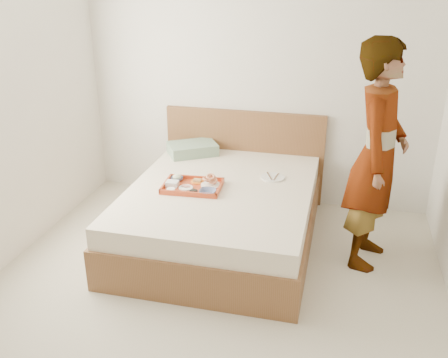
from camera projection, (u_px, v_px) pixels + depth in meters
ground at (204, 309)px, 3.61m from camera, size 3.50×4.00×0.01m
wall_back at (258, 76)px, 4.88m from camera, size 3.50×0.01×2.60m
bed at (221, 214)px, 4.42m from camera, size 1.65×2.00×0.53m
headboard at (244, 155)px, 5.21m from camera, size 1.65×0.06×0.95m
pillow at (192, 149)px, 5.06m from camera, size 0.57×0.52×0.11m
tray at (192, 186)px, 4.28m from camera, size 0.52×0.39×0.05m
prawn_plate at (211, 185)px, 4.31m from camera, size 0.18×0.18×0.01m
navy_bowl_big at (208, 192)px, 4.15m from camera, size 0.15×0.15×0.03m
sauce_dish at (194, 192)px, 4.15m from camera, size 0.08×0.08×0.03m
meat_plate at (186, 188)px, 4.26m from camera, size 0.13×0.13×0.01m
bread_plate at (197, 181)px, 4.38m from camera, size 0.13×0.13×0.01m
salad_bowl at (177, 179)px, 4.41m from camera, size 0.12×0.12×0.03m
plastic_tub at (172, 184)px, 4.29m from camera, size 0.11×0.09×0.05m
cheese_round at (171, 190)px, 4.19m from camera, size 0.08×0.08×0.03m
dinner_plate at (273, 177)px, 4.50m from camera, size 0.23×0.23×0.01m
person at (377, 157)px, 3.89m from camera, size 0.57×0.75×1.84m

